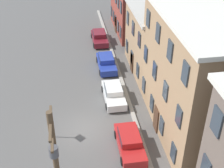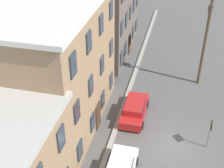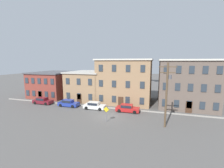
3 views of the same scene
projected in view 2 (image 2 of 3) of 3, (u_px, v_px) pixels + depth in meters
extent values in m
plane|color=#565451|center=(172.00, 147.00, 23.12)|extent=(200.00, 200.00, 0.00)
cube|color=#9E998E|center=(113.00, 136.00, 23.96)|extent=(56.00, 0.36, 0.16)
cube|color=#2D3842|center=(61.00, 138.00, 16.64)|extent=(0.90, 0.10, 1.40)
cube|color=#9E7A56|center=(29.00, 66.00, 23.39)|extent=(11.67, 10.44, 9.77)
cube|color=silver|center=(18.00, 0.00, 20.62)|extent=(12.17, 10.94, 0.30)
cube|color=#2D3842|center=(80.00, 150.00, 20.61)|extent=(0.90, 0.10, 1.40)
cube|color=#2D3842|center=(77.00, 112.00, 18.81)|extent=(0.90, 0.10, 1.40)
cube|color=#2D3842|center=(73.00, 65.00, 17.02)|extent=(0.90, 0.10, 1.40)
cube|color=#2D3842|center=(93.00, 122.00, 22.97)|extent=(0.90, 0.10, 1.40)
cube|color=#2D3842|center=(91.00, 86.00, 21.18)|extent=(0.90, 0.10, 1.40)
cube|color=#2D3842|center=(89.00, 42.00, 19.38)|extent=(0.90, 0.10, 1.40)
cube|color=#2D3842|center=(103.00, 99.00, 25.34)|extent=(0.90, 0.10, 1.40)
cube|color=#2D3842|center=(102.00, 65.00, 23.54)|extent=(0.90, 0.10, 1.40)
cube|color=#2D3842|center=(101.00, 24.00, 21.75)|extent=(0.90, 0.10, 1.40)
cube|color=#2D3842|center=(111.00, 81.00, 27.70)|extent=(0.90, 0.10, 1.40)
cube|color=#2D3842|center=(111.00, 48.00, 25.91)|extent=(0.90, 0.10, 1.40)
cube|color=#2D3842|center=(111.00, 10.00, 24.11)|extent=(0.90, 0.10, 1.40)
cube|color=#472D1E|center=(98.00, 116.00, 24.44)|extent=(1.10, 0.10, 2.20)
cube|color=#66564C|center=(82.00, 8.00, 34.00)|extent=(10.81, 10.69, 9.66)
cube|color=#2D3842|center=(121.00, 58.00, 31.21)|extent=(0.90, 0.10, 1.40)
cube|color=#2D3842|center=(122.00, 28.00, 29.44)|extent=(0.90, 0.10, 1.40)
cube|color=#2D3842|center=(126.00, 48.00, 32.96)|extent=(0.90, 0.10, 1.40)
cube|color=#2D3842|center=(126.00, 20.00, 31.19)|extent=(0.90, 0.10, 1.40)
cube|color=#2D3842|center=(130.00, 40.00, 34.72)|extent=(0.90, 0.10, 1.40)
cube|color=#2D3842|center=(131.00, 12.00, 32.94)|extent=(0.90, 0.10, 1.40)
cube|color=#2D3842|center=(133.00, 32.00, 36.47)|extent=(0.90, 0.10, 1.40)
cube|color=#2D3842|center=(134.00, 5.00, 34.70)|extent=(0.90, 0.10, 1.40)
cube|color=#2D3842|center=(136.00, 25.00, 38.22)|extent=(0.90, 0.10, 1.40)
cube|color=#472D1E|center=(129.00, 44.00, 35.00)|extent=(1.10, 0.10, 2.20)
cylinder|color=black|center=(112.00, 157.00, 21.84)|extent=(0.66, 0.22, 0.66)
cylinder|color=black|center=(136.00, 161.00, 21.51)|extent=(0.66, 0.22, 0.66)
cube|color=#B21E1E|center=(135.00, 111.00, 25.86)|extent=(4.40, 1.80, 0.70)
cube|color=#B21E1E|center=(134.00, 106.00, 25.35)|extent=(2.20, 1.51, 0.55)
cube|color=#1E232D|center=(134.00, 106.00, 25.35)|extent=(2.02, 1.58, 0.48)
cylinder|color=black|center=(128.00, 101.00, 27.31)|extent=(0.66, 0.22, 0.66)
cylinder|color=black|center=(147.00, 104.00, 26.98)|extent=(0.66, 0.22, 0.66)
cylinder|color=black|center=(121.00, 122.00, 24.96)|extent=(0.66, 0.22, 0.66)
cylinder|color=black|center=(142.00, 125.00, 24.62)|extent=(0.66, 0.22, 0.66)
cylinder|color=slate|center=(209.00, 135.00, 22.47)|extent=(0.08, 0.08, 2.39)
cube|color=yellow|center=(212.00, 126.00, 21.99)|extent=(0.91, 0.03, 0.91)
cube|color=black|center=(211.00, 126.00, 21.99)|extent=(0.98, 0.02, 0.98)
cylinder|color=brown|center=(206.00, 39.00, 27.81)|extent=(0.28, 0.28, 9.36)
cube|color=brown|center=(212.00, 3.00, 26.00)|extent=(2.00, 0.12, 0.12)
cylinder|color=#515156|center=(211.00, 9.00, 26.61)|extent=(0.44, 0.44, 0.55)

